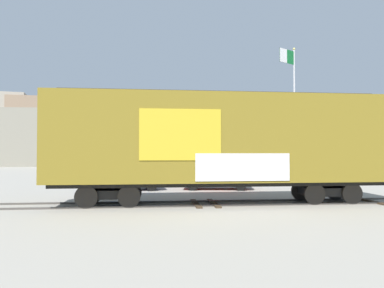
{
  "coord_description": "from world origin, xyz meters",
  "views": [
    {
      "loc": [
        -1.45,
        -15.6,
        2.21
      ],
      "look_at": [
        0.35,
        2.71,
        2.69
      ],
      "focal_mm": 33.78,
      "sensor_mm": 36.0,
      "label": 1
    }
  ],
  "objects_px": {
    "flagpole": "(291,95)",
    "parked_car_blue": "(126,176)",
    "parked_car_red": "(215,174)",
    "freight_car": "(221,140)"
  },
  "relations": [
    {
      "from": "freight_car",
      "to": "parked_car_blue",
      "type": "distance_m",
      "value": 8.12
    },
    {
      "from": "parked_car_blue",
      "to": "parked_car_red",
      "type": "xyz_separation_m",
      "value": [
        5.43,
        0.14,
        0.05
      ]
    },
    {
      "from": "parked_car_red",
      "to": "flagpole",
      "type": "bearing_deg",
      "value": 23.2
    },
    {
      "from": "parked_car_blue",
      "to": "parked_car_red",
      "type": "height_order",
      "value": "parked_car_red"
    },
    {
      "from": "freight_car",
      "to": "flagpole",
      "type": "xyz_separation_m",
      "value": [
        6.7,
        9.05,
        3.58
      ]
    },
    {
      "from": "freight_car",
      "to": "flagpole",
      "type": "relative_size",
      "value": 1.5
    },
    {
      "from": "flagpole",
      "to": "parked_car_blue",
      "type": "height_order",
      "value": "flagpole"
    },
    {
      "from": "freight_car",
      "to": "flagpole",
      "type": "height_order",
      "value": "flagpole"
    },
    {
      "from": "freight_car",
      "to": "flagpole",
      "type": "bearing_deg",
      "value": 53.5
    },
    {
      "from": "parked_car_blue",
      "to": "parked_car_red",
      "type": "relative_size",
      "value": 0.97
    }
  ]
}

